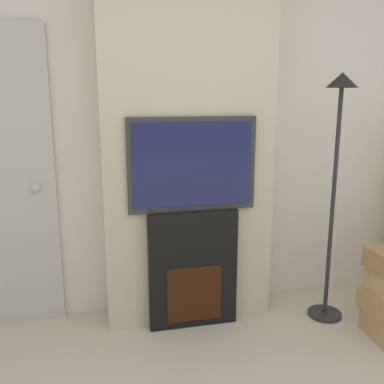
{
  "coord_description": "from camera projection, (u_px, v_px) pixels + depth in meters",
  "views": [
    {
      "loc": [
        -0.64,
        -1.09,
        1.63
      ],
      "look_at": [
        0.0,
        1.67,
        0.98
      ],
      "focal_mm": 40.0,
      "sensor_mm": 36.0,
      "label": 1
    }
  ],
  "objects": [
    {
      "name": "wall_back",
      "position": [
        181.0,
        133.0,
        3.17
      ],
      "size": [
        6.0,
        0.06,
        2.7
      ],
      "color": "silver",
      "rests_on": "ground_plane"
    },
    {
      "name": "television",
      "position": [
        192.0,
        164.0,
        2.87
      ],
      "size": [
        0.87,
        0.07,
        0.64
      ],
      "color": "#2D2D33",
      "rests_on": "fireplace"
    },
    {
      "name": "floor_lamp",
      "position": [
        336.0,
        158.0,
        2.96
      ],
      "size": [
        0.25,
        0.25,
        1.77
      ],
      "color": "#262628",
      "rests_on": "ground_plane"
    },
    {
      "name": "chimney_breast",
      "position": [
        187.0,
        135.0,
        2.98
      ],
      "size": [
        1.19,
        0.33,
        2.7
      ],
      "color": "beige",
      "rests_on": "ground_plane"
    },
    {
      "name": "fireplace",
      "position": [
        192.0,
        268.0,
        3.03
      ],
      "size": [
        0.63,
        0.15,
        0.85
      ],
      "color": "black",
      "rests_on": "ground_plane"
    }
  ]
}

